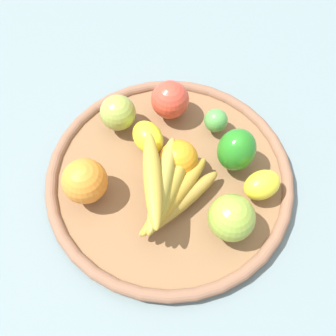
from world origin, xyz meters
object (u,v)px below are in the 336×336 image
object	(u,v)px
lemon_0	(146,137)
bell_pepper	(235,150)
apple_1	(116,113)
apple_0	(171,100)
orange_0	(83,181)
orange_1	(177,159)
banana_bunch	(166,190)
lemon_1	(260,185)
lime_0	(214,120)
apple_2	(230,218)

from	to	relation	value
lemon_0	bell_pepper	size ratio (longest dim) A/B	0.84
apple_1	apple_0	world-z (taller)	apple_0
orange_0	orange_1	size ratio (longest dim) A/B	1.15
apple_0	bell_pepper	xyz separation A→B (m)	(-0.11, -0.11, 0.00)
banana_bunch	bell_pepper	bearing A→B (deg)	-56.60
orange_0	lemon_1	xyz separation A→B (m)	(0.00, -0.30, -0.01)
lemon_1	bell_pepper	xyz separation A→B (m)	(0.06, 0.04, 0.02)
lime_0	apple_1	bearing A→B (deg)	87.54
banana_bunch	apple_2	world-z (taller)	banana_bunch
apple_0	orange_0	bearing A→B (deg)	140.14
banana_bunch	orange_1	xyz separation A→B (m)	(0.06, -0.02, -0.01)
lemon_1	apple_2	xyz separation A→B (m)	(-0.07, 0.06, 0.01)
apple_1	lemon_1	xyz separation A→B (m)	(-0.14, -0.26, -0.01)
orange_0	lime_0	world-z (taller)	orange_0
orange_1	apple_2	size ratio (longest dim) A/B	0.88
lemon_0	apple_0	bearing A→B (deg)	-29.71
bell_pepper	apple_1	bearing A→B (deg)	-71.86
orange_0	banana_bunch	bearing A→B (deg)	-96.77
orange_0	apple_0	world-z (taller)	orange_0
lime_0	orange_0	bearing A→B (deg)	121.31
orange_0	apple_1	bearing A→B (deg)	-17.11
banana_bunch	lime_0	xyz separation A→B (m)	(0.16, -0.09, -0.02)
apple_0	bell_pepper	size ratio (longest dim) A/B	0.88
banana_bunch	lemon_1	distance (m)	0.16
lemon_1	orange_1	world-z (taller)	orange_1
lemon_1	apple_2	world-z (taller)	apple_2
orange_1	apple_2	world-z (taller)	apple_2
lemon_0	orange_1	size ratio (longest dim) A/B	1.02
apple_1	bell_pepper	distance (m)	0.23
apple_0	lime_0	world-z (taller)	apple_0
lime_0	apple_0	bearing A→B (deg)	65.53
apple_1	orange_1	size ratio (longest dim) A/B	0.99
apple_0	bell_pepper	distance (m)	0.16
lemon_1	apple_2	distance (m)	0.09
lemon_0	lemon_1	bearing A→B (deg)	-115.74
orange_1	lime_0	world-z (taller)	orange_1
apple_1	bell_pepper	xyz separation A→B (m)	(-0.08, -0.21, 0.01)
lime_0	bell_pepper	xyz separation A→B (m)	(-0.08, -0.03, 0.02)
orange_0	lemon_1	size ratio (longest dim) A/B	1.17
lemon_0	apple_1	bearing A→B (deg)	49.26
lemon_0	apple_2	distance (m)	0.21
lemon_0	orange_1	bearing A→B (deg)	-132.17
apple_1	lemon_0	bearing A→B (deg)	-130.74
orange_1	lemon_0	bearing A→B (deg)	47.83
orange_0	lemon_0	distance (m)	0.14
lemon_1	orange_1	size ratio (longest dim) A/B	0.98
orange_1	apple_0	distance (m)	0.13
orange_1	bell_pepper	bearing A→B (deg)	-81.52
bell_pepper	orange_1	bearing A→B (deg)	-41.74
orange_0	apple_0	distance (m)	0.23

